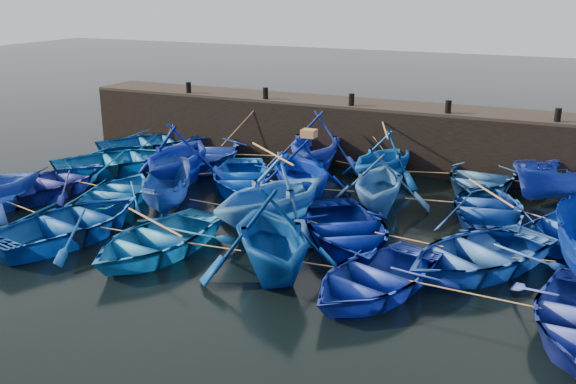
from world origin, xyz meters
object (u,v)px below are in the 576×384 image
at_px(boat_13, 58,180).
at_px(wooden_crate, 309,133).
at_px(boat_0, 153,142).
at_px(boat_8, 241,176).

relative_size(boat_13, wooden_crate, 8.96).
bearing_deg(boat_0, boat_8, -168.21).
height_order(boat_0, wooden_crate, wooden_crate).
bearing_deg(boat_13, wooden_crate, -160.09).
relative_size(boat_8, boat_13, 1.04).
bearing_deg(wooden_crate, boat_13, -162.31).
bearing_deg(boat_13, boat_0, -84.68).
distance_m(boat_0, wooden_crate, 10.12).
distance_m(boat_13, wooden_crate, 9.59).
relative_size(boat_0, wooden_crate, 9.90).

